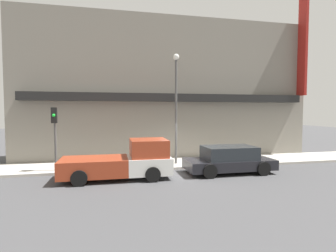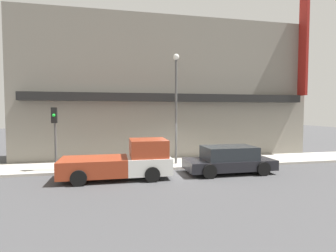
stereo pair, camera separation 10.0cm
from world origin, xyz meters
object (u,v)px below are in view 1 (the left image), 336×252
(pickup_truck, at_px, (124,161))
(street_lamp, at_px, (176,97))
(parked_car, at_px, (229,160))
(fire_hydrant, at_px, (214,158))
(traffic_light, at_px, (55,127))

(pickup_truck, bearing_deg, street_lamp, 36.70)
(street_lamp, bearing_deg, parked_car, -45.02)
(parked_car, distance_m, fire_hydrant, 1.94)
(fire_hydrant, height_order, street_lamp, street_lamp)
(pickup_truck, distance_m, street_lamp, 5.03)
(pickup_truck, relative_size, fire_hydrant, 8.72)
(traffic_light, bearing_deg, fire_hydrant, 1.04)
(pickup_truck, height_order, street_lamp, street_lamp)
(pickup_truck, xyz_separation_m, street_lamp, (3.10, 2.28, 3.24))
(parked_car, relative_size, fire_hydrant, 7.76)
(pickup_truck, bearing_deg, parked_car, 0.33)
(pickup_truck, distance_m, fire_hydrant, 5.71)
(fire_hydrant, height_order, traffic_light, traffic_light)
(pickup_truck, distance_m, parked_car, 5.38)
(fire_hydrant, relative_size, street_lamp, 0.09)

